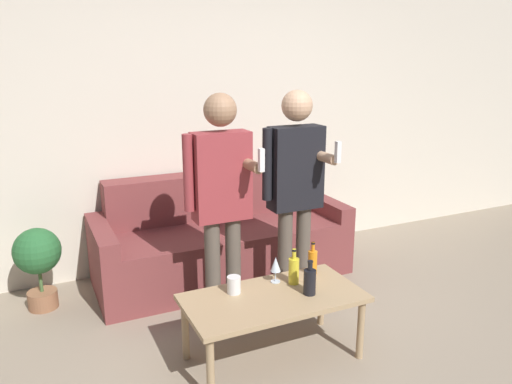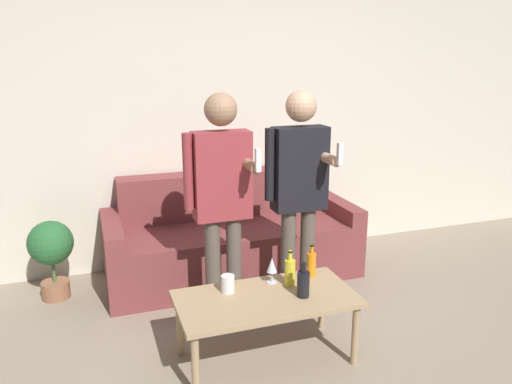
{
  "view_description": "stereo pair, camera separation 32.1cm",
  "coord_description": "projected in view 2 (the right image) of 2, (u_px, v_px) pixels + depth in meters",
  "views": [
    {
      "loc": [
        -1.52,
        -1.9,
        1.8
      ],
      "look_at": [
        -0.2,
        0.91,
        0.95
      ],
      "focal_mm": 35.0,
      "sensor_mm": 36.0,
      "label": 1
    },
    {
      "loc": [
        -1.22,
        -2.02,
        1.8
      ],
      "look_at": [
        -0.2,
        0.91,
        0.95
      ],
      "focal_mm": 35.0,
      "sensor_mm": 36.0,
      "label": 2
    }
  ],
  "objects": [
    {
      "name": "couch",
      "position": [
        231.0,
        239.0,
        4.21
      ],
      "size": [
        2.06,
        0.82,
        0.84
      ],
      "color": "brown",
      "rests_on": "ground_plane"
    },
    {
      "name": "person_standing_left",
      "position": [
        222.0,
        192.0,
        3.24
      ],
      "size": [
        0.44,
        0.4,
        1.58
      ],
      "color": "brown",
      "rests_on": "ground_plane"
    },
    {
      "name": "bottle_dark",
      "position": [
        311.0,
        264.0,
        3.21
      ],
      "size": [
        0.06,
        0.06,
        0.22
      ],
      "color": "orange",
      "rests_on": "coffee_table"
    },
    {
      "name": "person_standing_right",
      "position": [
        299.0,
        184.0,
        3.43
      ],
      "size": [
        0.44,
        0.4,
        1.58
      ],
      "color": "brown",
      "rests_on": "ground_plane"
    },
    {
      "name": "wine_glass_near",
      "position": [
        272.0,
        266.0,
        3.11
      ],
      "size": [
        0.06,
        0.06,
        0.17
      ],
      "color": "silver",
      "rests_on": "coffee_table"
    },
    {
      "name": "bottle_green",
      "position": [
        303.0,
        283.0,
        2.94
      ],
      "size": [
        0.07,
        0.07,
        0.21
      ],
      "color": "black",
      "rests_on": "coffee_table"
    },
    {
      "name": "coffee_table",
      "position": [
        266.0,
        303.0,
        2.97
      ],
      "size": [
        1.07,
        0.54,
        0.42
      ],
      "color": "tan",
      "rests_on": "ground_plane"
    },
    {
      "name": "potted_plant",
      "position": [
        51.0,
        249.0,
        3.74
      ],
      "size": [
        0.33,
        0.33,
        0.61
      ],
      "color": "#936042",
      "rests_on": "ground_plane"
    },
    {
      "name": "bottle_orange",
      "position": [
        290.0,
        272.0,
        3.08
      ],
      "size": [
        0.07,
        0.07,
        0.23
      ],
      "color": "yellow",
      "rests_on": "coffee_table"
    },
    {
      "name": "wall_back",
      "position": [
        230.0,
        109.0,
        4.35
      ],
      "size": [
        8.0,
        0.06,
        2.7
      ],
      "color": "beige",
      "rests_on": "ground_plane"
    },
    {
      "name": "cup_on_table",
      "position": [
        228.0,
        284.0,
        3.0
      ],
      "size": [
        0.08,
        0.08,
        0.11
      ],
      "color": "white",
      "rests_on": "coffee_table"
    }
  ]
}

